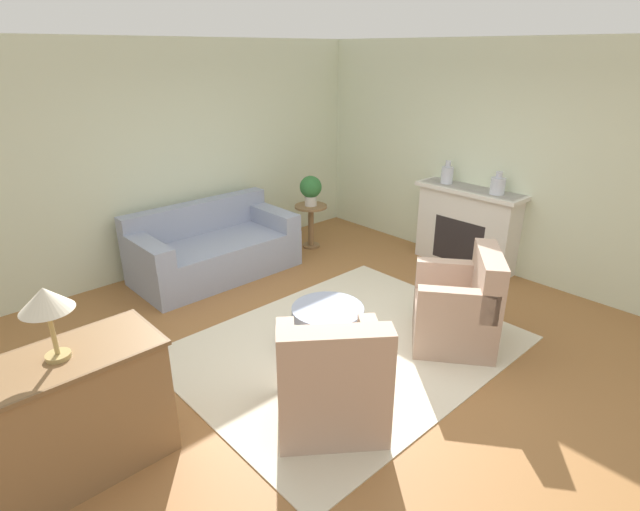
{
  "coord_description": "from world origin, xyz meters",
  "views": [
    {
      "loc": [
        -2.98,
        -2.83,
        2.66
      ],
      "look_at": [
        0.15,
        0.55,
        0.75
      ],
      "focal_mm": 28.0,
      "sensor_mm": 36.0,
      "label": 1
    }
  ],
  "objects_px": {
    "armchair_right": "(460,308)",
    "side_table": "(311,219)",
    "armchair_left": "(331,384)",
    "potted_plant_on_side_table": "(311,189)",
    "table_lamp": "(46,302)",
    "ottoman_table": "(328,321)",
    "vase_mantel_near": "(447,174)",
    "dresser": "(72,414)",
    "vase_mantel_far": "(498,185)",
    "couch": "(213,250)"
  },
  "relations": [
    {
      "from": "armchair_right",
      "to": "side_table",
      "type": "height_order",
      "value": "armchair_right"
    },
    {
      "from": "armchair_left",
      "to": "potted_plant_on_side_table",
      "type": "relative_size",
      "value": 2.55
    },
    {
      "from": "side_table",
      "to": "potted_plant_on_side_table",
      "type": "relative_size",
      "value": 1.47
    },
    {
      "from": "armchair_left",
      "to": "table_lamp",
      "type": "relative_size",
      "value": 2.24
    },
    {
      "from": "ottoman_table",
      "to": "vase_mantel_near",
      "type": "distance_m",
      "value": 2.86
    },
    {
      "from": "dresser",
      "to": "potted_plant_on_side_table",
      "type": "height_order",
      "value": "potted_plant_on_side_table"
    },
    {
      "from": "potted_plant_on_side_table",
      "to": "armchair_right",
      "type": "bearing_deg",
      "value": -103.01
    },
    {
      "from": "vase_mantel_far",
      "to": "potted_plant_on_side_table",
      "type": "relative_size",
      "value": 0.65
    },
    {
      "from": "couch",
      "to": "ottoman_table",
      "type": "height_order",
      "value": "couch"
    },
    {
      "from": "couch",
      "to": "table_lamp",
      "type": "relative_size",
      "value": 4.17
    },
    {
      "from": "armchair_left",
      "to": "vase_mantel_far",
      "type": "bearing_deg",
      "value": 10.96
    },
    {
      "from": "side_table",
      "to": "armchair_right",
      "type": "bearing_deg",
      "value": -103.01
    },
    {
      "from": "vase_mantel_near",
      "to": "ottoman_table",
      "type": "bearing_deg",
      "value": -168.25
    },
    {
      "from": "couch",
      "to": "armchair_left",
      "type": "xyz_separation_m",
      "value": [
        -0.85,
        -3.02,
        0.05
      ]
    },
    {
      "from": "table_lamp",
      "to": "vase_mantel_near",
      "type": "bearing_deg",
      "value": 6.3
    },
    {
      "from": "ottoman_table",
      "to": "potted_plant_on_side_table",
      "type": "distance_m",
      "value": 2.69
    },
    {
      "from": "vase_mantel_far",
      "to": "vase_mantel_near",
      "type": "bearing_deg",
      "value": 90.0
    },
    {
      "from": "ottoman_table",
      "to": "table_lamp",
      "type": "height_order",
      "value": "table_lamp"
    },
    {
      "from": "couch",
      "to": "table_lamp",
      "type": "xyz_separation_m",
      "value": [
        -2.4,
        -2.2,
        0.97
      ]
    },
    {
      "from": "armchair_right",
      "to": "dresser",
      "type": "height_order",
      "value": "armchair_right"
    },
    {
      "from": "couch",
      "to": "vase_mantel_near",
      "type": "distance_m",
      "value": 3.16
    },
    {
      "from": "ottoman_table",
      "to": "armchair_right",
      "type": "bearing_deg",
      "value": -40.22
    },
    {
      "from": "side_table",
      "to": "dresser",
      "type": "bearing_deg",
      "value": -152.37
    },
    {
      "from": "couch",
      "to": "vase_mantel_near",
      "type": "xyz_separation_m",
      "value": [
        2.55,
        -1.65,
        0.84
      ]
    },
    {
      "from": "vase_mantel_far",
      "to": "ottoman_table",
      "type": "bearing_deg",
      "value": 176.58
    },
    {
      "from": "armchair_left",
      "to": "ottoman_table",
      "type": "height_order",
      "value": "armchair_left"
    },
    {
      "from": "dresser",
      "to": "vase_mantel_far",
      "type": "height_order",
      "value": "vase_mantel_far"
    },
    {
      "from": "armchair_right",
      "to": "vase_mantel_far",
      "type": "bearing_deg",
      "value": 21.28
    },
    {
      "from": "dresser",
      "to": "side_table",
      "type": "bearing_deg",
      "value": 27.63
    },
    {
      "from": "armchair_left",
      "to": "potted_plant_on_side_table",
      "type": "distance_m",
      "value": 3.76
    },
    {
      "from": "couch",
      "to": "dresser",
      "type": "xyz_separation_m",
      "value": [
        -2.4,
        -2.2,
        0.15
      ]
    },
    {
      "from": "dresser",
      "to": "table_lamp",
      "type": "distance_m",
      "value": 0.82
    },
    {
      "from": "ottoman_table",
      "to": "side_table",
      "type": "height_order",
      "value": "side_table"
    },
    {
      "from": "ottoman_table",
      "to": "table_lamp",
      "type": "distance_m",
      "value": 2.51
    },
    {
      "from": "vase_mantel_far",
      "to": "potted_plant_on_side_table",
      "type": "height_order",
      "value": "vase_mantel_far"
    },
    {
      "from": "armchair_right",
      "to": "side_table",
      "type": "bearing_deg",
      "value": 76.99
    },
    {
      "from": "couch",
      "to": "armchair_right",
      "type": "height_order",
      "value": "armchair_right"
    },
    {
      "from": "vase_mantel_far",
      "to": "table_lamp",
      "type": "bearing_deg",
      "value": 178.08
    },
    {
      "from": "armchair_left",
      "to": "table_lamp",
      "type": "height_order",
      "value": "table_lamp"
    },
    {
      "from": "potted_plant_on_side_table",
      "to": "vase_mantel_near",
      "type": "bearing_deg",
      "value": -55.74
    },
    {
      "from": "side_table",
      "to": "table_lamp",
      "type": "bearing_deg",
      "value": -152.37
    },
    {
      "from": "side_table",
      "to": "vase_mantel_far",
      "type": "height_order",
      "value": "vase_mantel_far"
    },
    {
      "from": "armchair_left",
      "to": "potted_plant_on_side_table",
      "type": "xyz_separation_m",
      "value": [
        2.37,
        2.88,
        0.49
      ]
    },
    {
      "from": "vase_mantel_far",
      "to": "table_lamp",
      "type": "relative_size",
      "value": 0.57
    },
    {
      "from": "couch",
      "to": "side_table",
      "type": "distance_m",
      "value": 1.53
    },
    {
      "from": "dresser",
      "to": "potted_plant_on_side_table",
      "type": "distance_m",
      "value": 4.44
    },
    {
      "from": "dresser",
      "to": "vase_mantel_near",
      "type": "distance_m",
      "value": 5.03
    },
    {
      "from": "side_table",
      "to": "dresser",
      "type": "relative_size",
      "value": 0.52
    },
    {
      "from": "potted_plant_on_side_table",
      "to": "vase_mantel_far",
      "type": "bearing_deg",
      "value": -65.17
    },
    {
      "from": "ottoman_table",
      "to": "table_lamp",
      "type": "bearing_deg",
      "value": 179.83
    }
  ]
}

